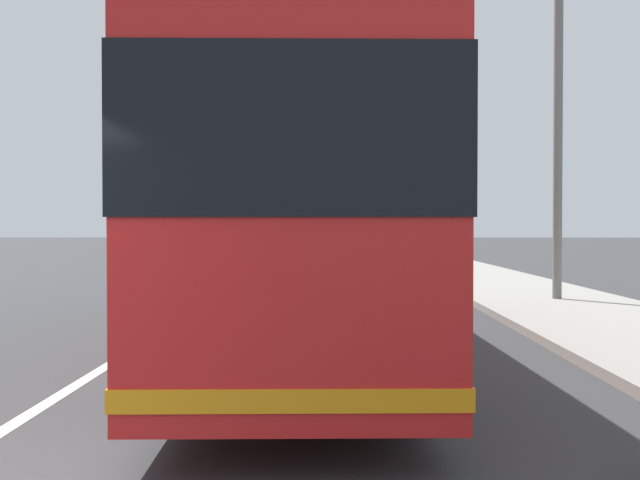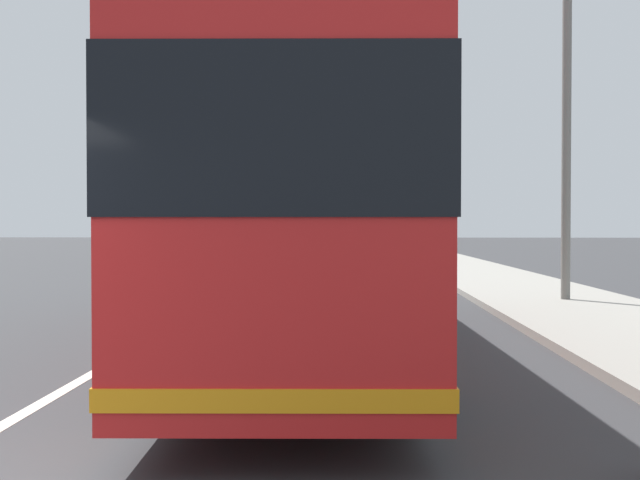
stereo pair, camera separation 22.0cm
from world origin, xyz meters
name	(u,v)px [view 2 (the right image)]	position (x,y,z in m)	size (l,w,h in m)	color
sidewalk_curb	(595,315)	(10.00, -7.69, 0.07)	(110.00, 3.60, 0.14)	#9E998E
lane_divider_line	(191,317)	(10.00, 0.00, 0.00)	(110.00, 0.16, 0.01)	silver
coach_bus	(301,208)	(6.53, -2.36, 2.01)	(11.66, 2.82, 3.57)	red
car_oncoming	(328,246)	(33.69, -2.02, 0.72)	(4.39, 1.97, 1.52)	gold
car_side_street	(238,250)	(28.80, 1.89, 0.69)	(4.40, 1.84, 1.45)	silver
car_far_distant	(270,243)	(42.78, 1.95, 0.67)	(4.71, 2.14, 1.44)	#2D7238
car_ahead_same_lane	(251,245)	(35.69, 2.23, 0.73)	(4.57, 1.90, 1.54)	red
utility_pole	(566,134)	(12.43, -7.84, 3.79)	(0.20, 0.20, 7.57)	slate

